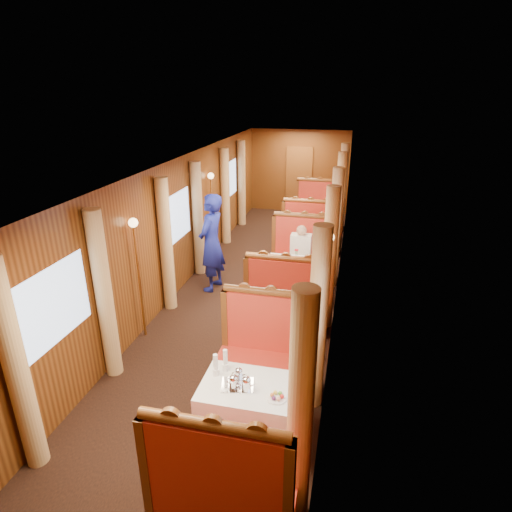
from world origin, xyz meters
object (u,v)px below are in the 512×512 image
(banquette_mid_aft, at_px, (302,258))
(steward, at_px, (212,243))
(teapot_left, at_px, (234,384))
(rose_vase_mid, at_px, (296,253))
(table_far, at_px, (314,225))
(banquette_near_fwd, at_px, (222,489))
(table_mid, at_px, (295,281))
(tea_tray, at_px, (237,385))
(fruit_plate, at_px, (277,397))
(rose_vase_far, at_px, (316,204))
(teapot_right, at_px, (246,386))
(teapot_back, at_px, (239,375))
(banquette_mid_fwd, at_px, (286,304))
(banquette_near_aft, at_px, (268,357))
(table_near, at_px, (250,413))
(banquette_far_aft, at_px, (318,212))
(passenger, at_px, (301,249))
(banquette_far_fwd, at_px, (310,235))

(banquette_mid_aft, relative_size, steward, 0.71)
(teapot_left, distance_m, rose_vase_mid, 3.61)
(table_far, relative_size, teapot_left, 6.41)
(banquette_near_fwd, height_order, table_mid, banquette_near_fwd)
(table_far, distance_m, tea_tray, 7.04)
(fruit_plate, relative_size, rose_vase_far, 0.57)
(teapot_left, distance_m, teapot_right, 0.14)
(teapot_back, relative_size, fruit_plate, 0.69)
(tea_tray, bearing_deg, rose_vase_far, 88.78)
(fruit_plate, bearing_deg, table_far, 92.59)
(banquette_mid_aft, xyz_separation_m, table_far, (0.00, 2.49, -0.05))
(banquette_mid_fwd, bearing_deg, rose_vase_mid, 89.58)
(tea_tray, height_order, teapot_left, teapot_left)
(teapot_back, bearing_deg, banquette_mid_fwd, 76.68)
(banquette_near_aft, height_order, table_far, banquette_near_aft)
(table_far, distance_m, rose_vase_far, 0.55)
(table_mid, height_order, banquette_mid_aft, banquette_mid_aft)
(table_near, bearing_deg, banquette_far_aft, 90.00)
(passenger, bearing_deg, fruit_plate, -85.76)
(banquette_near_aft, xyz_separation_m, steward, (-1.62, 2.60, 0.52))
(teapot_left, bearing_deg, banquette_far_aft, 108.28)
(banquette_near_fwd, bearing_deg, teapot_left, 99.13)
(fruit_plate, xyz_separation_m, rose_vase_far, (-0.30, 7.15, 0.16))
(banquette_near_aft, bearing_deg, rose_vase_far, 89.75)
(table_near, relative_size, banquette_far_aft, 0.78)
(table_near, bearing_deg, tea_tray, -166.07)
(steward, bearing_deg, table_mid, 94.67)
(tea_tray, bearing_deg, steward, 112.37)
(banquette_mid_fwd, height_order, steward, steward)
(fruit_plate, relative_size, rose_vase_mid, 0.57)
(banquette_mid_aft, bearing_deg, rose_vase_mid, -89.57)
(teapot_right, bearing_deg, table_mid, 92.03)
(fruit_plate, bearing_deg, table_near, 157.68)
(table_mid, relative_size, banquette_mid_aft, 0.78)
(banquette_mid_fwd, distance_m, table_far, 4.51)
(tea_tray, height_order, steward, steward)
(teapot_back, bearing_deg, table_near, -37.20)
(table_far, distance_m, teapot_back, 6.95)
(steward, bearing_deg, banquette_near_fwd, 27.89)
(table_near, bearing_deg, banquette_near_aft, 90.00)
(table_mid, xyz_separation_m, teapot_right, (-0.01, -3.59, 0.44))
(banquette_mid_fwd, bearing_deg, banquette_near_fwd, -90.00)
(banquette_near_aft, relative_size, rose_vase_far, 3.72)
(banquette_far_fwd, distance_m, steward, 2.92)
(banquette_near_fwd, distance_m, teapot_left, 1.02)
(tea_tray, bearing_deg, table_near, 13.93)
(banquette_far_aft, bearing_deg, teapot_left, -91.05)
(banquette_far_fwd, relative_size, teapot_right, 8.01)
(rose_vase_mid, xyz_separation_m, steward, (-1.63, 0.09, 0.02))
(banquette_near_aft, xyz_separation_m, table_mid, (0.00, 2.49, -0.05))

